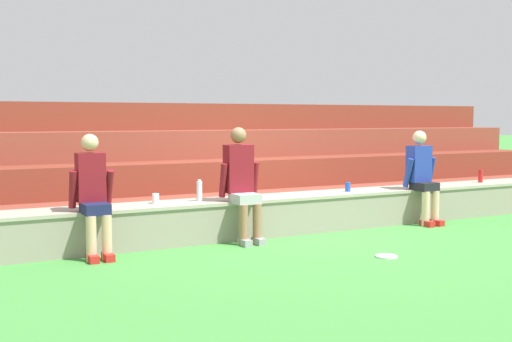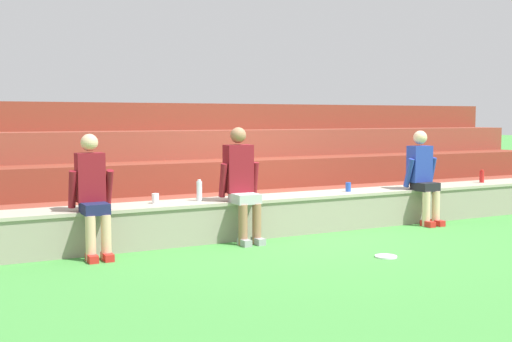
{
  "view_description": "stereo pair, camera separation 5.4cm",
  "coord_description": "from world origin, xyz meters",
  "px_view_note": "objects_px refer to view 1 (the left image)",
  "views": [
    {
      "loc": [
        -4.38,
        -7.02,
        1.54
      ],
      "look_at": [
        -0.52,
        0.29,
        0.84
      ],
      "focal_mm": 44.91,
      "sensor_mm": 36.0,
      "label": 1
    },
    {
      "loc": [
        -4.33,
        -7.04,
        1.54
      ],
      "look_at": [
        -0.52,
        0.29,
        0.84
      ],
      "focal_mm": 44.91,
      "sensor_mm": 36.0,
      "label": 2
    }
  ],
  "objects_px": {
    "person_far_left": "(93,193)",
    "water_bottle_near_left": "(199,191)",
    "person_left_of_center": "(242,182)",
    "plastic_cup_left_end": "(348,187)",
    "frisbee": "(387,256)",
    "water_bottle_mid_left": "(426,178)",
    "water_bottle_mid_right": "(481,176)",
    "person_center": "(422,175)",
    "plastic_cup_middle": "(156,199)"
  },
  "relations": [
    {
      "from": "plastic_cup_middle",
      "to": "frisbee",
      "type": "height_order",
      "value": "plastic_cup_middle"
    },
    {
      "from": "person_far_left",
      "to": "water_bottle_near_left",
      "type": "height_order",
      "value": "person_far_left"
    },
    {
      "from": "person_center",
      "to": "water_bottle_mid_left",
      "type": "bearing_deg",
      "value": 41.51
    },
    {
      "from": "person_far_left",
      "to": "water_bottle_mid_left",
      "type": "relative_size",
      "value": 5.35
    },
    {
      "from": "person_center",
      "to": "frisbee",
      "type": "height_order",
      "value": "person_center"
    },
    {
      "from": "person_left_of_center",
      "to": "person_center",
      "type": "relative_size",
      "value": 1.05
    },
    {
      "from": "plastic_cup_middle",
      "to": "water_bottle_mid_left",
      "type": "bearing_deg",
      "value": 0.03
    },
    {
      "from": "person_left_of_center",
      "to": "water_bottle_mid_left",
      "type": "height_order",
      "value": "person_left_of_center"
    },
    {
      "from": "water_bottle_mid_right",
      "to": "water_bottle_mid_left",
      "type": "distance_m",
      "value": 1.12
    },
    {
      "from": "person_center",
      "to": "water_bottle_near_left",
      "type": "bearing_deg",
      "value": 173.93
    },
    {
      "from": "water_bottle_mid_right",
      "to": "plastic_cup_middle",
      "type": "height_order",
      "value": "water_bottle_mid_right"
    },
    {
      "from": "water_bottle_near_left",
      "to": "plastic_cup_middle",
      "type": "relative_size",
      "value": 2.2
    },
    {
      "from": "person_far_left",
      "to": "person_center",
      "type": "relative_size",
      "value": 1.01
    },
    {
      "from": "person_left_of_center",
      "to": "plastic_cup_middle",
      "type": "bearing_deg",
      "value": 161.63
    },
    {
      "from": "water_bottle_mid_left",
      "to": "plastic_cup_middle",
      "type": "height_order",
      "value": "water_bottle_mid_left"
    },
    {
      "from": "water_bottle_mid_right",
      "to": "plastic_cup_left_end",
      "type": "height_order",
      "value": "water_bottle_mid_right"
    },
    {
      "from": "plastic_cup_left_end",
      "to": "frisbee",
      "type": "xyz_separation_m",
      "value": [
        -0.79,
        -1.82,
        -0.55
      ]
    },
    {
      "from": "person_far_left",
      "to": "water_bottle_mid_left",
      "type": "xyz_separation_m",
      "value": [
        5.15,
        0.36,
        -0.09
      ]
    },
    {
      "from": "water_bottle_mid_right",
      "to": "water_bottle_near_left",
      "type": "xyz_separation_m",
      "value": [
        -4.86,
        0.02,
        0.03
      ]
    },
    {
      "from": "plastic_cup_middle",
      "to": "plastic_cup_left_end",
      "type": "bearing_deg",
      "value": -1.4
    },
    {
      "from": "person_left_of_center",
      "to": "plastic_cup_left_end",
      "type": "bearing_deg",
      "value": 8.35
    },
    {
      "from": "person_left_of_center",
      "to": "person_center",
      "type": "height_order",
      "value": "person_left_of_center"
    },
    {
      "from": "person_center",
      "to": "plastic_cup_left_end",
      "type": "distance_m",
      "value": 1.14
    },
    {
      "from": "water_bottle_mid_right",
      "to": "plastic_cup_middle",
      "type": "distance_m",
      "value": 5.43
    },
    {
      "from": "person_left_of_center",
      "to": "water_bottle_mid_left",
      "type": "xyz_separation_m",
      "value": [
        3.31,
        0.33,
        -0.13
      ]
    },
    {
      "from": "person_far_left",
      "to": "water_bottle_mid_right",
      "type": "xyz_separation_m",
      "value": [
        6.26,
        0.33,
        -0.11
      ]
    },
    {
      "from": "person_center",
      "to": "frisbee",
      "type": "xyz_separation_m",
      "value": [
        -1.88,
        -1.52,
        -0.7
      ]
    },
    {
      "from": "plastic_cup_left_end",
      "to": "frisbee",
      "type": "height_order",
      "value": "plastic_cup_left_end"
    },
    {
      "from": "person_center",
      "to": "water_bottle_mid_left",
      "type": "xyz_separation_m",
      "value": [
        0.42,
        0.37,
        -0.09
      ]
    },
    {
      "from": "water_bottle_near_left",
      "to": "frisbee",
      "type": "distance_m",
      "value": 2.44
    },
    {
      "from": "water_bottle_near_left",
      "to": "plastic_cup_left_end",
      "type": "height_order",
      "value": "water_bottle_near_left"
    },
    {
      "from": "person_left_of_center",
      "to": "water_bottle_mid_right",
      "type": "height_order",
      "value": "person_left_of_center"
    },
    {
      "from": "plastic_cup_left_end",
      "to": "water_bottle_near_left",
      "type": "bearing_deg",
      "value": 178.65
    },
    {
      "from": "person_left_of_center",
      "to": "plastic_cup_middle",
      "type": "xyz_separation_m",
      "value": [
        -1.0,
        0.33,
        -0.19
      ]
    },
    {
      "from": "person_far_left",
      "to": "frisbee",
      "type": "xyz_separation_m",
      "value": [
        2.84,
        -1.53,
        -0.7
      ]
    },
    {
      "from": "water_bottle_near_left",
      "to": "water_bottle_mid_left",
      "type": "distance_m",
      "value": 3.74
    },
    {
      "from": "person_left_of_center",
      "to": "water_bottle_near_left",
      "type": "distance_m",
      "value": 0.55
    },
    {
      "from": "person_far_left",
      "to": "plastic_cup_left_end",
      "type": "distance_m",
      "value": 3.65
    },
    {
      "from": "person_center",
      "to": "water_bottle_mid_right",
      "type": "distance_m",
      "value": 1.58
    },
    {
      "from": "plastic_cup_left_end",
      "to": "plastic_cup_middle",
      "type": "bearing_deg",
      "value": 178.6
    },
    {
      "from": "person_far_left",
      "to": "person_left_of_center",
      "type": "xyz_separation_m",
      "value": [
        1.84,
        0.03,
        0.04
      ]
    },
    {
      "from": "water_bottle_mid_left",
      "to": "plastic_cup_middle",
      "type": "relative_size",
      "value": 2.09
    },
    {
      "from": "plastic_cup_middle",
      "to": "person_center",
      "type": "bearing_deg",
      "value": -5.42
    },
    {
      "from": "water_bottle_mid_right",
      "to": "plastic_cup_left_end",
      "type": "distance_m",
      "value": 2.63
    },
    {
      "from": "water_bottle_mid_left",
      "to": "water_bottle_mid_right",
      "type": "bearing_deg",
      "value": -1.76
    },
    {
      "from": "water_bottle_near_left",
      "to": "person_center",
      "type": "bearing_deg",
      "value": -6.07
    },
    {
      "from": "person_center",
      "to": "water_bottle_mid_right",
      "type": "xyz_separation_m",
      "value": [
        1.53,
        0.34,
        -0.11
      ]
    },
    {
      "from": "water_bottle_mid_left",
      "to": "plastic_cup_middle",
      "type": "distance_m",
      "value": 4.31
    },
    {
      "from": "water_bottle_mid_right",
      "to": "person_center",
      "type": "bearing_deg",
      "value": -167.61
    },
    {
      "from": "water_bottle_near_left",
      "to": "plastic_cup_middle",
      "type": "xyz_separation_m",
      "value": [
        -0.57,
        0.02,
        -0.07
      ]
    }
  ]
}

